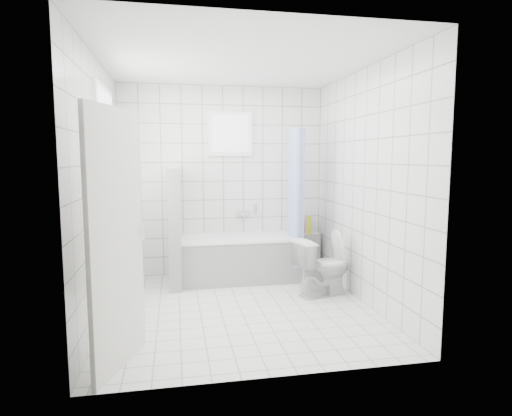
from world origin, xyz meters
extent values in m
plane|color=white|center=(0.00, 0.00, 0.00)|extent=(3.00, 3.00, 0.00)
plane|color=white|center=(0.00, 0.00, 2.60)|extent=(3.00, 3.00, 0.00)
cube|color=white|center=(0.00, 1.50, 1.30)|extent=(2.80, 0.02, 2.60)
cube|color=white|center=(0.00, -1.50, 1.30)|extent=(2.80, 0.02, 2.60)
cube|color=white|center=(-1.40, 0.00, 1.30)|extent=(0.02, 3.00, 2.60)
cube|color=white|center=(1.40, 0.00, 1.30)|extent=(0.02, 3.00, 2.60)
cube|color=white|center=(-1.35, 0.30, 1.60)|extent=(0.01, 0.90, 1.40)
cube|color=white|center=(0.10, 1.46, 1.95)|extent=(0.50, 0.01, 0.50)
cube|color=white|center=(-1.31, 0.30, 0.86)|extent=(0.18, 1.02, 0.08)
cube|color=silver|center=(-1.11, -1.11, 1.00)|extent=(0.32, 0.76, 2.00)
cube|color=white|center=(0.16, 1.12, 0.28)|extent=(1.55, 0.75, 0.55)
cube|color=white|center=(0.16, 1.12, 0.57)|extent=(1.57, 0.77, 0.03)
cube|color=white|center=(-0.69, 1.07, 0.75)|extent=(0.15, 0.85, 1.50)
cube|color=white|center=(1.15, 1.38, 0.28)|extent=(0.40, 0.24, 0.55)
imported|color=silver|center=(1.03, 0.27, 0.34)|extent=(0.74, 0.53, 0.68)
cylinder|color=silver|center=(0.89, 1.10, 2.00)|extent=(0.02, 0.80, 0.02)
cube|color=silver|center=(0.26, 1.46, 0.85)|extent=(0.18, 0.06, 0.06)
imported|color=silver|center=(-1.30, 0.24, 0.99)|extent=(0.18, 0.18, 0.18)
imported|color=#CD4F9D|center=(-1.30, -0.07, 1.07)|extent=(0.18, 0.18, 0.33)
imported|color=#36D1F4|center=(-1.30, 0.14, 0.99)|extent=(0.11, 0.11, 0.18)
cylinder|color=yellow|center=(1.18, 1.29, 0.68)|extent=(0.06, 0.06, 0.26)
cylinder|color=#2E1DE8|center=(1.22, 1.41, 0.66)|extent=(0.06, 0.06, 0.22)
cylinder|color=red|center=(1.13, 1.41, 0.66)|extent=(0.06, 0.06, 0.23)
camera|label=1|loc=(-0.67, -4.43, 1.62)|focal=30.00mm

